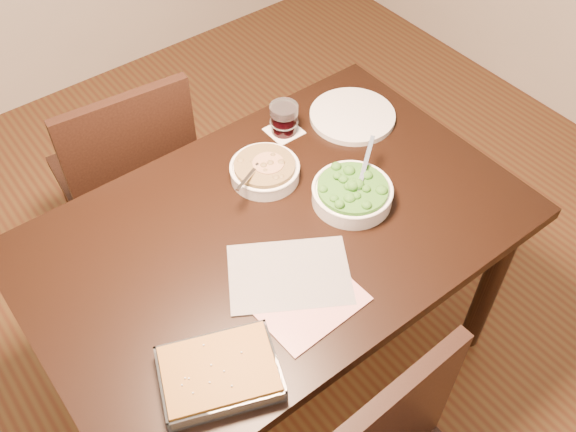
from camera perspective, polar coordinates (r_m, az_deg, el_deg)
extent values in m
plane|color=#4E2816|center=(2.43, -0.84, -12.57)|extent=(4.00, 4.00, 0.00)
cube|color=black|center=(1.83, -1.09, -1.43)|extent=(1.40, 0.90, 0.04)
cube|color=black|center=(1.88, -1.06, -2.80)|extent=(1.26, 0.76, 0.08)
cylinder|color=black|center=(2.28, 17.51, -5.79)|extent=(0.07, 0.07, 0.71)
cylinder|color=black|center=(2.21, -20.14, -9.31)|extent=(0.07, 0.07, 0.71)
cylinder|color=black|center=(2.57, 5.17, 4.67)|extent=(0.07, 0.07, 0.71)
cube|color=#C13744|center=(1.65, 1.93, -7.71)|extent=(0.28, 0.21, 0.01)
cube|color=#25262C|center=(1.70, 0.11, -5.23)|extent=(0.39, 0.36, 0.01)
cube|color=white|center=(2.10, -0.35, 7.56)|extent=(0.10, 0.10, 0.00)
cylinder|color=white|center=(1.93, -2.07, 3.90)|extent=(0.21, 0.21, 0.04)
torus|color=white|center=(1.92, -2.09, 4.40)|extent=(0.21, 0.21, 0.01)
cylinder|color=#34220E|center=(1.92, -2.09, 4.49)|extent=(0.18, 0.18, 0.02)
cube|color=silver|center=(1.86, -2.80, 3.51)|extent=(0.12, 0.08, 0.04)
cylinder|color=maroon|center=(1.91, -1.77, 4.74)|extent=(0.09, 0.09, 0.00)
cylinder|color=white|center=(1.87, 5.71, 1.85)|extent=(0.23, 0.23, 0.05)
torus|color=white|center=(1.85, 5.77, 2.41)|extent=(0.24, 0.24, 0.01)
cylinder|color=#124E13|center=(1.85, 5.78, 2.50)|extent=(0.21, 0.21, 0.02)
cube|color=silver|center=(1.89, 6.31, 4.34)|extent=(0.13, 0.10, 0.05)
cube|color=silver|center=(1.56, -6.05, -14.09)|extent=(0.33, 0.29, 0.01)
cube|color=#5C3C0D|center=(1.53, -6.13, -13.66)|extent=(0.31, 0.27, 0.04)
cube|color=silver|center=(1.58, -6.87, -10.70)|extent=(0.26, 0.11, 0.04)
cube|color=silver|center=(1.49, -5.29, -16.92)|extent=(0.26, 0.11, 0.04)
cube|color=silver|center=(1.55, -1.16, -12.56)|extent=(0.08, 0.19, 0.04)
cube|color=silver|center=(1.54, -11.15, -14.78)|extent=(0.08, 0.19, 0.04)
cylinder|color=black|center=(2.07, -0.36, 8.38)|extent=(0.08, 0.08, 0.08)
cylinder|color=silver|center=(2.04, -0.37, 9.44)|extent=(0.09, 0.09, 0.03)
cylinder|color=silver|center=(2.16, 5.74, 8.85)|extent=(0.28, 0.28, 0.02)
cube|color=black|center=(2.46, -14.39, 3.59)|extent=(0.48, 0.48, 0.04)
cylinder|color=black|center=(2.79, -11.39, 3.99)|extent=(0.04, 0.04, 0.43)
cylinder|color=black|center=(2.54, -7.87, -1.07)|extent=(0.04, 0.04, 0.43)
cylinder|color=black|center=(2.73, -18.58, 0.90)|extent=(0.04, 0.04, 0.43)
cylinder|color=black|center=(2.48, -15.72, -4.59)|extent=(0.04, 0.04, 0.43)
cube|color=black|center=(2.14, -13.63, 5.18)|extent=(0.44, 0.08, 0.47)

